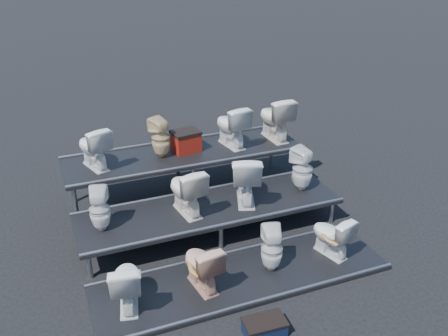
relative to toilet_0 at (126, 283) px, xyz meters
name	(u,v)px	position (x,y,z in m)	size (l,w,h in m)	color
ground	(210,231)	(1.61, 1.30, -0.42)	(80.00, 80.00, 0.00)	black
tier_front	(242,277)	(1.61, 0.00, -0.39)	(4.20, 1.20, 0.06)	black
tier_mid	(210,219)	(1.61, 1.30, -0.19)	(4.20, 1.20, 0.46)	black
tier_back	(185,174)	(1.61, 2.60, 0.01)	(4.20, 1.20, 0.86)	black
toilet_0	(126,283)	(0.00, 0.00, 0.00)	(0.40, 0.70, 0.72)	silver
toilet_1	(202,265)	(1.01, 0.00, -0.01)	(0.39, 0.69, 0.71)	tan
toilet_2	(272,249)	(2.06, 0.00, -0.01)	(0.31, 0.32, 0.69)	silver
toilet_3	(331,235)	(3.04, 0.00, -0.03)	(0.37, 0.64, 0.66)	silver
toilet_4	(100,209)	(-0.09, 1.30, 0.38)	(0.30, 0.31, 0.67)	silver
toilet_5	(186,190)	(1.23, 1.30, 0.43)	(0.43, 0.76, 0.78)	silver
toilet_6	(246,177)	(2.22, 1.30, 0.46)	(0.47, 0.82, 0.83)	silver
toilet_7	(302,169)	(3.26, 1.30, 0.42)	(0.34, 0.35, 0.76)	silver
toilet_8	(93,147)	(0.06, 2.60, 0.80)	(0.41, 0.71, 0.73)	silver
toilet_9	(161,138)	(1.20, 2.60, 0.79)	(0.32, 0.32, 0.70)	#D3B883
toilet_10	(231,125)	(2.50, 2.60, 0.83)	(0.43, 0.76, 0.77)	silver
toilet_11	(275,118)	(3.38, 2.60, 0.85)	(0.46, 0.81, 0.82)	silver
red_crate	(186,142)	(1.66, 2.67, 0.60)	(0.45, 0.36, 0.33)	maroon
step_stool	(264,328)	(1.45, -1.06, -0.33)	(0.50, 0.30, 0.18)	black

